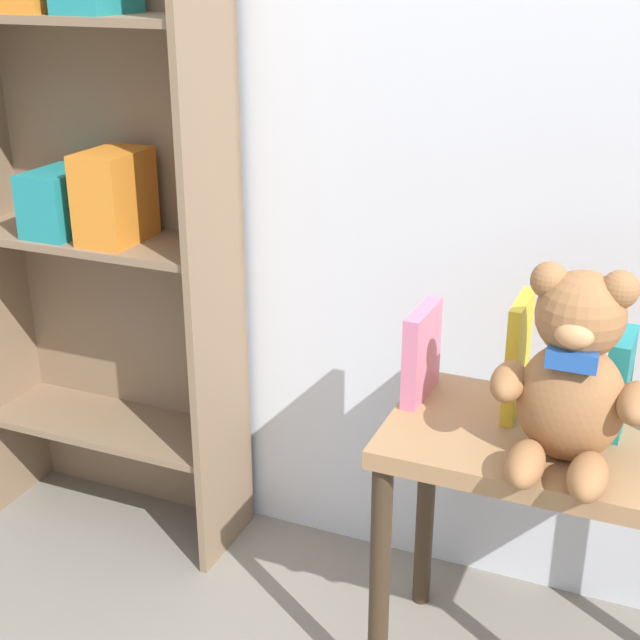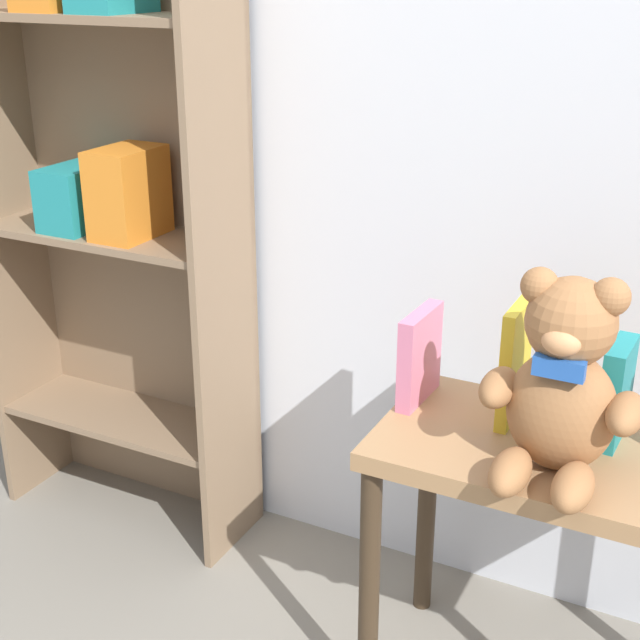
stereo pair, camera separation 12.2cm
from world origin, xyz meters
The scene contains 7 objects.
wall_back centered at (0.00, 1.47, 1.25)m, with size 4.80×0.06×2.50m.
bookshelf_side centered at (-0.85, 1.33, 0.85)m, with size 0.66×0.25×1.54m.
display_table centered at (0.26, 1.13, 0.47)m, with size 0.61×0.37×0.57m.
teddy_bear centered at (0.29, 1.05, 0.73)m, with size 0.27×0.24×0.35m.
book_standing_pink centered at (-0.01, 1.19, 0.66)m, with size 0.03×0.15×0.19m, color #D17093.
book_standing_yellow centered at (0.17, 1.20, 0.69)m, with size 0.02×0.14×0.23m, color gold.
book_standing_teal centered at (0.36, 1.20, 0.66)m, with size 0.04×0.12×0.19m, color teal.
Camera 2 is at (0.53, -0.30, 1.38)m, focal length 50.00 mm.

